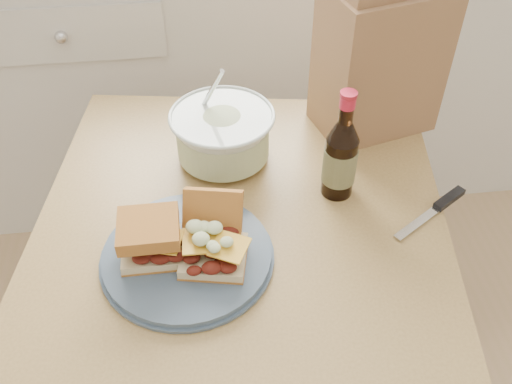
{
  "coord_description": "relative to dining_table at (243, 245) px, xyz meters",
  "views": [
    {
      "loc": [
        -0.15,
        -0.06,
        1.5
      ],
      "look_at": [
        -0.06,
        0.71,
        0.76
      ],
      "focal_mm": 40.0,
      "sensor_mm": 36.0,
      "label": 1
    }
  ],
  "objects": [
    {
      "name": "sandwich_left",
      "position": [
        -0.18,
        -0.1,
        0.16
      ],
      "size": [
        0.11,
        0.1,
        0.08
      ],
      "rotation": [
        0.0,
        0.0,
        0.01
      ],
      "color": "beige",
      "rests_on": "plate"
    },
    {
      "name": "sandwich_right",
      "position": [
        -0.06,
        -0.11,
        0.15
      ],
      "size": [
        0.13,
        0.18,
        0.1
      ],
      "rotation": [
        0.0,
        0.0,
        -0.2
      ],
      "color": "beige",
      "rests_on": "plate"
    },
    {
      "name": "plate",
      "position": [
        -0.11,
        -0.11,
        0.11
      ],
      "size": [
        0.31,
        0.31,
        0.02
      ],
      "primitive_type": "cylinder",
      "color": "#485C74",
      "rests_on": "dining_table"
    },
    {
      "name": "paper_bag",
      "position": [
        0.34,
        0.27,
        0.27
      ],
      "size": [
        0.29,
        0.23,
        0.34
      ],
      "primitive_type": "cube",
      "rotation": [
        0.0,
        0.0,
        0.26
      ],
      "color": "#936647",
      "rests_on": "dining_table"
    },
    {
      "name": "cabinet_run",
      "position": [
        0.08,
        0.96,
        -0.11
      ],
      "size": [
        2.5,
        0.64,
        0.94
      ],
      "color": "silver",
      "rests_on": "ground"
    },
    {
      "name": "coleslaw_bowl",
      "position": [
        -0.02,
        0.18,
        0.16
      ],
      "size": [
        0.23,
        0.23,
        0.23
      ],
      "color": "silver",
      "rests_on": "dining_table"
    },
    {
      "name": "beer_bottle",
      "position": [
        0.2,
        0.04,
        0.19
      ],
      "size": [
        0.07,
        0.07,
        0.24
      ],
      "rotation": [
        0.0,
        0.0,
        0.18
      ],
      "color": "black",
      "rests_on": "dining_table"
    },
    {
      "name": "knife",
      "position": [
        0.4,
        -0.03,
        0.11
      ],
      "size": [
        0.18,
        0.13,
        0.01
      ],
      "rotation": [
        0.0,
        0.0,
        0.58
      ],
      "color": "silver",
      "rests_on": "dining_table"
    },
    {
      "name": "dining_table",
      "position": [
        0.0,
        0.0,
        0.0
      ],
      "size": [
        0.93,
        0.93,
        0.68
      ],
      "rotation": [
        0.0,
        0.0,
        -0.16
      ],
      "color": "tan",
      "rests_on": "ground"
    }
  ]
}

